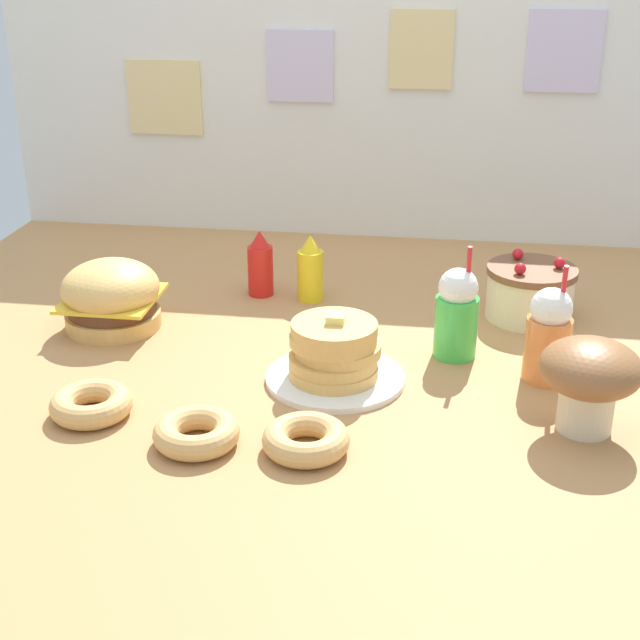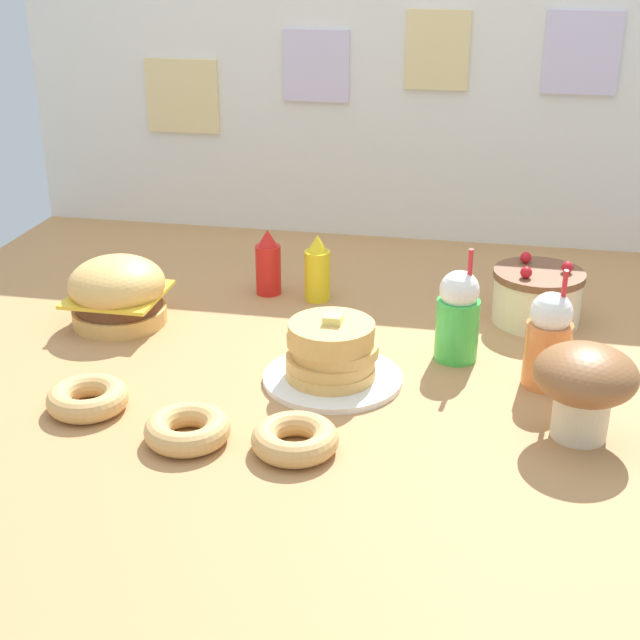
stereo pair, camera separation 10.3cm
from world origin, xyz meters
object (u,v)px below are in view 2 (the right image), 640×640
cream_soda_cup (458,316)px  mushroom_stool (585,382)px  pancake_stack (332,356)px  mustard_bottle (317,270)px  burger (118,292)px  layer_cake (537,296)px  donut_pink_glaze (88,398)px  orange_float_cup (548,340)px  donut_vanilla (295,438)px  donut_chocolate (187,429)px  ketchup_bottle (268,264)px

cream_soda_cup → mushroom_stool: (0.28, -0.33, 0.01)m
pancake_stack → mustard_bottle: (-0.13, 0.50, 0.02)m
burger → layer_cake: bearing=11.7°
donut_pink_glaze → pancake_stack: bearing=25.4°
layer_cake → orange_float_cup: bearing=-87.9°
layer_cake → mushroom_stool: size_ratio=1.13×
burger → cream_soda_cup: bearing=-2.9°
mustard_bottle → mushroom_stool: 0.94m
donut_vanilla → mushroom_stool: 0.60m
donut_pink_glaze → donut_vanilla: size_ratio=1.00×
donut_chocolate → mustard_bottle: bearing=82.4°
layer_cake → ketchup_bottle: bearing=175.5°
layer_cake → donut_vanilla: bearing=-122.6°
mushroom_stool → orange_float_cup: bearing=105.8°
ketchup_bottle → donut_chocolate: (0.04, -0.84, -0.06)m
orange_float_cup → mushroom_stool: orange_float_cup is taller
donut_vanilla → ketchup_bottle: bearing=107.8°
donut_vanilla → donut_pink_glaze: bearing=170.9°
layer_cake → ketchup_bottle: 0.76m
pancake_stack → donut_chocolate: size_ratio=1.83×
donut_chocolate → donut_vanilla: bearing=1.7°
burger → donut_pink_glaze: 0.48m
cream_soda_cup → donut_pink_glaze: cream_soda_cup is taller
burger → pancake_stack: 0.67m
pancake_stack → layer_cake: size_ratio=1.36×
mustard_bottle → donut_vanilla: mustard_bottle is taller
donut_pink_glaze → donut_vanilla: (0.49, -0.08, 0.00)m
pancake_stack → cream_soda_cup: size_ratio=1.13×
layer_cake → donut_pink_glaze: (-0.98, -0.69, -0.05)m
mustard_bottle → orange_float_cup: size_ratio=0.67×
ketchup_bottle → donut_chocolate: ketchup_bottle is taller
mushroom_stool → burger: bearing=162.6°
ketchup_bottle → mustard_bottle: size_ratio=1.00×
ketchup_bottle → layer_cake: bearing=-4.5°
donut_pink_glaze → donut_vanilla: bearing=-9.1°
cream_soda_cup → donut_vanilla: bearing=-120.6°
layer_cake → pancake_stack: bearing=-136.4°
mustard_bottle → orange_float_cup: bearing=-33.6°
orange_float_cup → donut_vanilla: size_ratio=1.61×
layer_cake → donut_pink_glaze: layer_cake is taller
orange_float_cup → mushroom_stool: (0.06, -0.23, 0.01)m
donut_chocolate → cream_soda_cup: bearing=44.1°
mustard_bottle → pancake_stack: bearing=-74.8°
ketchup_bottle → donut_pink_glaze: size_ratio=1.08×
mustard_bottle → donut_pink_glaze: 0.82m
donut_pink_glaze → donut_chocolate: same height
layer_cake → cream_soda_cup: size_ratio=0.83×
donut_chocolate → burger: bearing=124.7°
mustard_bottle → donut_vanilla: bearing=-81.7°
burger → donut_chocolate: bearing=-55.3°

